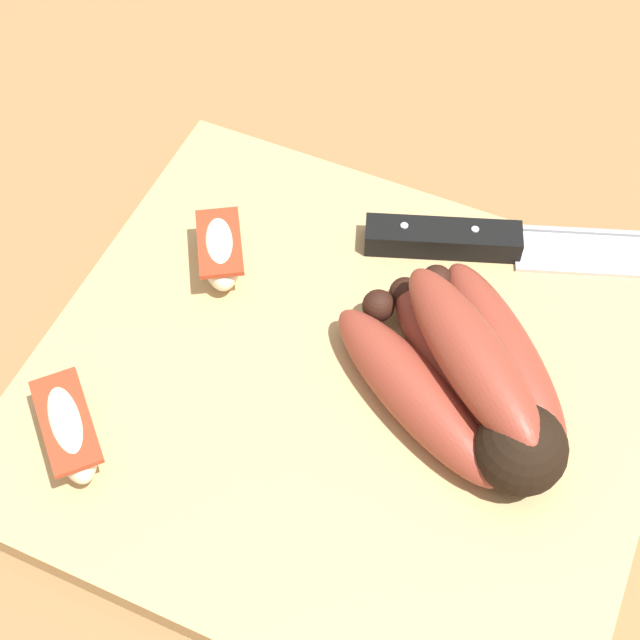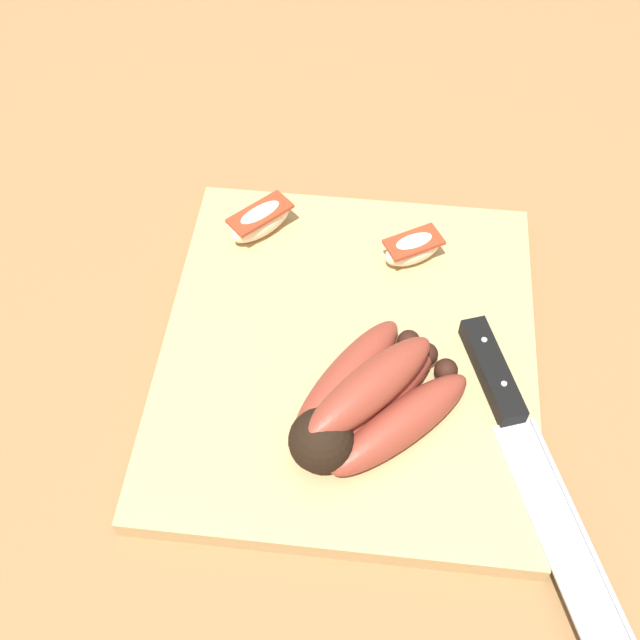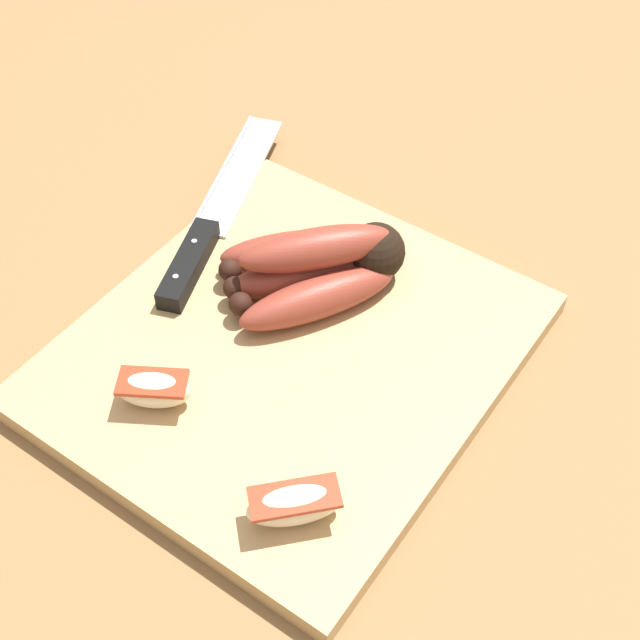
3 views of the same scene
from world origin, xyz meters
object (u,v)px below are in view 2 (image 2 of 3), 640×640
chefs_knife (514,418)px  apple_wedge_near (413,248)px  apple_wedge_middle (261,220)px  banana_bunch (367,403)px

chefs_knife → apple_wedge_near: apple_wedge_near is taller
apple_wedge_near → apple_wedge_middle: apple_wedge_middle is taller
banana_bunch → apple_wedge_middle: banana_bunch is taller
chefs_knife → apple_wedge_middle: size_ratio=4.11×
banana_bunch → chefs_knife: (-0.01, 0.12, -0.02)m
banana_bunch → apple_wedge_near: 0.18m
chefs_knife → apple_wedge_near: 0.19m
banana_bunch → chefs_knife: size_ratio=0.62×
chefs_knife → apple_wedge_middle: apple_wedge_middle is taller
banana_bunch → apple_wedge_near: banana_bunch is taller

